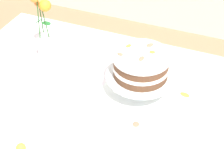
{
  "coord_description": "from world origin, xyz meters",
  "views": [
    {
      "loc": [
        0.5,
        -1.03,
        1.78
      ],
      "look_at": [
        0.07,
        0.03,
        0.86
      ],
      "focal_mm": 57.68,
      "sensor_mm": 36.0,
      "label": 1
    }
  ],
  "objects_px": {
    "layer_cake": "(141,65)",
    "fallen_rose": "(20,148)",
    "cake_stand": "(140,78)",
    "dining_table": "(93,115)",
    "flower_vase": "(43,32)"
  },
  "relations": [
    {
      "from": "cake_stand",
      "to": "fallen_rose",
      "type": "bearing_deg",
      "value": -122.19
    },
    {
      "from": "layer_cake",
      "to": "flower_vase",
      "type": "distance_m",
      "value": 0.52
    },
    {
      "from": "cake_stand",
      "to": "flower_vase",
      "type": "relative_size",
      "value": 0.85
    },
    {
      "from": "fallen_rose",
      "to": "cake_stand",
      "type": "bearing_deg",
      "value": 57.81
    },
    {
      "from": "cake_stand",
      "to": "fallen_rose",
      "type": "relative_size",
      "value": 2.73
    },
    {
      "from": "flower_vase",
      "to": "fallen_rose",
      "type": "distance_m",
      "value": 0.61
    },
    {
      "from": "dining_table",
      "to": "fallen_rose",
      "type": "distance_m",
      "value": 0.39
    },
    {
      "from": "dining_table",
      "to": "cake_stand",
      "type": "relative_size",
      "value": 4.83
    },
    {
      "from": "layer_cake",
      "to": "fallen_rose",
      "type": "relative_size",
      "value": 2.23
    },
    {
      "from": "cake_stand",
      "to": "layer_cake",
      "type": "height_order",
      "value": "layer_cake"
    },
    {
      "from": "cake_stand",
      "to": "fallen_rose",
      "type": "distance_m",
      "value": 0.56
    },
    {
      "from": "layer_cake",
      "to": "fallen_rose",
      "type": "bearing_deg",
      "value": -122.18
    },
    {
      "from": "flower_vase",
      "to": "fallen_rose",
      "type": "xyz_separation_m",
      "value": [
        0.21,
        -0.55,
        -0.12
      ]
    },
    {
      "from": "dining_table",
      "to": "cake_stand",
      "type": "xyz_separation_m",
      "value": [
        0.17,
        0.12,
        0.17
      ]
    },
    {
      "from": "dining_table",
      "to": "layer_cake",
      "type": "xyz_separation_m",
      "value": [
        0.17,
        0.12,
        0.24
      ]
    }
  ]
}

